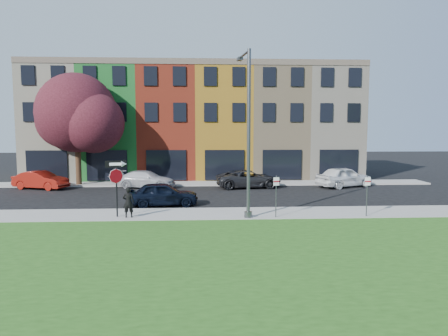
{
  "coord_description": "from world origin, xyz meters",
  "views": [
    {
      "loc": [
        -1.81,
        -18.02,
        4.66
      ],
      "look_at": [
        -0.67,
        4.0,
        2.45
      ],
      "focal_mm": 32.0,
      "sensor_mm": 36.0,
      "label": 1
    }
  ],
  "objects": [
    {
      "name": "parking_sign_b",
      "position": [
        6.61,
        1.89,
        1.44
      ],
      "size": [
        0.32,
        0.1,
        2.11
      ],
      "rotation": [
        0.0,
        0.0,
        0.1
      ],
      "color": "#484A4D",
      "rests_on": "sidewalk_near"
    },
    {
      "name": "rowhouse_block",
      "position": [
        -2.5,
        21.18,
        4.99
      ],
      "size": [
        30.0,
        10.12,
        10.0
      ],
      "color": "beige",
      "rests_on": "ground"
    },
    {
      "name": "sidewalk_far",
      "position": [
        -3.0,
        15.0,
        0.06
      ],
      "size": [
        40.0,
        2.4,
        0.12
      ],
      "primitive_type": "cube",
      "color": "gray",
      "rests_on": "ground"
    },
    {
      "name": "tree_purple",
      "position": [
        -11.8,
        14.69,
        5.7
      ],
      "size": [
        7.57,
        6.63,
        8.9
      ],
      "color": "black",
      "rests_on": "sidewalk_far"
    },
    {
      "name": "stop_sign",
      "position": [
        -6.27,
        2.41,
        2.18
      ],
      "size": [
        1.03,
        0.28,
        2.89
      ],
      "rotation": [
        0.0,
        0.0,
        0.23
      ],
      "color": "black",
      "rests_on": "sidewalk_near"
    },
    {
      "name": "parking_sign_a",
      "position": [
        1.88,
        1.89,
        1.46
      ],
      "size": [
        0.31,
        0.13,
        2.15
      ],
      "rotation": [
        0.0,
        0.0,
        0.31
      ],
      "color": "#484A4D",
      "rests_on": "sidewalk_near"
    },
    {
      "name": "sidewalk_near",
      "position": [
        2.0,
        3.0,
        0.06
      ],
      "size": [
        40.0,
        3.0,
        0.12
      ],
      "primitive_type": "cube",
      "color": "gray",
      "rests_on": "ground"
    },
    {
      "name": "parked_car_white",
      "position": [
        9.32,
        12.86,
        0.81
      ],
      "size": [
        5.49,
        6.17,
        1.61
      ],
      "primitive_type": "imported",
      "rotation": [
        0.0,
        0.0,
        2.0
      ],
      "color": "white",
      "rests_on": "ground"
    },
    {
      "name": "ground",
      "position": [
        0.0,
        0.0,
        0.0
      ],
      "size": [
        120.0,
        120.0,
        0.0
      ],
      "primitive_type": "plane",
      "color": "black",
      "rests_on": "ground"
    },
    {
      "name": "sedan_near",
      "position": [
        -4.27,
        5.81,
        0.72
      ],
      "size": [
        2.61,
        4.57,
        1.43
      ],
      "primitive_type": "imported",
      "rotation": [
        0.0,
        0.0,
        1.68
      ],
      "color": "black",
      "rests_on": "ground"
    },
    {
      "name": "parked_car_dark",
      "position": [
        1.71,
        12.87,
        0.7
      ],
      "size": [
        3.49,
        5.58,
        1.4
      ],
      "primitive_type": "imported",
      "rotation": [
        0.0,
        0.0,
        1.69
      ],
      "color": "black",
      "rests_on": "ground"
    },
    {
      "name": "man",
      "position": [
        -5.64,
        2.22,
        0.91
      ],
      "size": [
        0.62,
        0.44,
        1.57
      ],
      "primitive_type": "imported",
      "rotation": [
        0.0,
        0.0,
        3.2
      ],
      "color": "black",
      "rests_on": "sidewalk_near"
    },
    {
      "name": "street_lamp",
      "position": [
        0.43,
        2.1,
        4.37
      ],
      "size": [
        0.63,
        2.57,
        8.42
      ],
      "rotation": [
        0.0,
        0.0,
        0.13
      ],
      "color": "#484A4D",
      "rests_on": "sidewalk_near"
    },
    {
      "name": "parked_car_silver",
      "position": [
        -6.29,
        13.19,
        0.67
      ],
      "size": [
        3.83,
        5.39,
        1.33
      ],
      "primitive_type": "imported",
      "rotation": [
        0.0,
        0.0,
        1.35
      ],
      "color": "#B6B6BB",
      "rests_on": "ground"
    },
    {
      "name": "parked_car_red",
      "position": [
        -14.29,
        12.97,
        0.69
      ],
      "size": [
        3.92,
        5.07,
        1.39
      ],
      "primitive_type": "imported",
      "rotation": [
        0.0,
        0.0,
        1.26
      ],
      "color": "maroon",
      "rests_on": "ground"
    }
  ]
}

